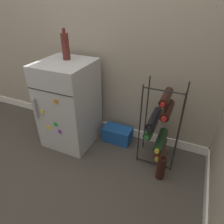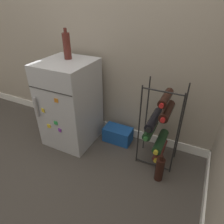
{
  "view_description": "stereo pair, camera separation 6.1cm",
  "coord_description": "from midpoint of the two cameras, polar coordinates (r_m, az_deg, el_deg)",
  "views": [
    {
      "loc": [
        0.78,
        -1.13,
        1.37
      ],
      "look_at": [
        0.14,
        0.31,
        0.42
      ],
      "focal_mm": 32.0,
      "sensor_mm": 36.0,
      "label": 1
    },
    {
      "loc": [
        0.84,
        -1.1,
        1.37
      ],
      "look_at": [
        0.14,
        0.31,
        0.42
      ],
      "focal_mm": 32.0,
      "sensor_mm": 36.0,
      "label": 2
    }
  ],
  "objects": [
    {
      "name": "loose_bottle_floor",
      "position": [
        1.77,
        12.83,
        -15.26
      ],
      "size": [
        0.07,
        0.07,
        0.26
      ],
      "color": "black",
      "rests_on": "ground_plane"
    },
    {
      "name": "soda_box",
      "position": [
        2.12,
        0.72,
        -6.39
      ],
      "size": [
        0.29,
        0.17,
        0.16
      ],
      "color": "#194C9E",
      "rests_on": "ground_plane"
    },
    {
      "name": "ground_plane",
      "position": [
        1.94,
        -8.76,
        -14.23
      ],
      "size": [
        14.0,
        14.0,
        0.0
      ],
      "primitive_type": "plane",
      "color": "#423D38"
    },
    {
      "name": "mini_fridge",
      "position": [
        2.01,
        -12.95,
        2.19
      ],
      "size": [
        0.47,
        0.51,
        0.85
      ],
      "color": "#B7BABF",
      "rests_on": "ground_plane"
    },
    {
      "name": "wall_back",
      "position": [
        1.91,
        -1.32,
        27.18
      ],
      "size": [
        7.1,
        0.07,
        2.5
      ],
      "color": "#9E9384",
      "rests_on": "ground_plane"
    },
    {
      "name": "wine_rack",
      "position": [
        1.77,
        12.48,
        -3.89
      ],
      "size": [
        0.33,
        0.33,
        0.77
      ],
      "color": "black",
      "rests_on": "ground_plane"
    },
    {
      "name": "fridge_top_bottle",
      "position": [
        1.89,
        -14.11,
        17.77
      ],
      "size": [
        0.07,
        0.07,
        0.26
      ],
      "color": "#56231E",
      "rests_on": "mini_fridge"
    }
  ]
}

